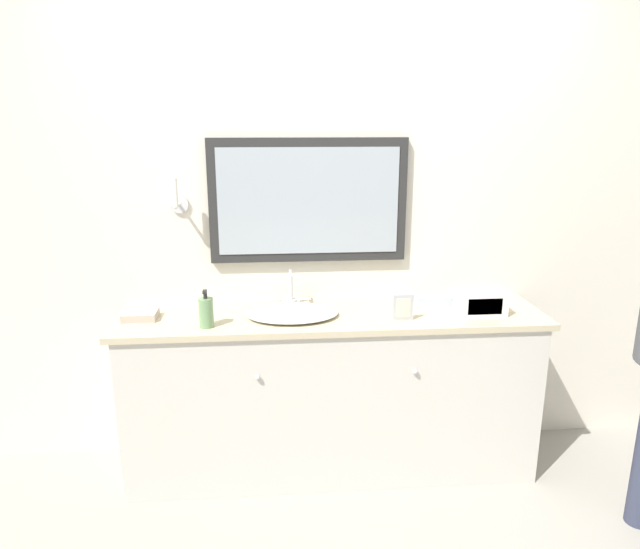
# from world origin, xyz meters

# --- Properties ---
(ground_plane) EXTENTS (14.00, 14.00, 0.00)m
(ground_plane) POSITION_xyz_m (0.00, 0.00, 0.00)
(ground_plane) COLOR #9E998E
(wall_back) EXTENTS (8.00, 0.18, 2.55)m
(wall_back) POSITION_xyz_m (-0.00, 0.55, 1.28)
(wall_back) COLOR silver
(wall_back) RESTS_ON ground_plane
(vanity_counter) EXTENTS (2.08, 0.51, 0.85)m
(vanity_counter) POSITION_xyz_m (0.00, 0.27, 0.43)
(vanity_counter) COLOR beige
(vanity_counter) RESTS_ON ground_plane
(sink_basin) EXTENTS (0.45, 0.36, 0.19)m
(sink_basin) POSITION_xyz_m (-0.20, 0.26, 0.87)
(sink_basin) COLOR white
(sink_basin) RESTS_ON vanity_counter
(soap_bottle) EXTENTS (0.07, 0.07, 0.18)m
(soap_bottle) POSITION_xyz_m (-0.59, 0.14, 0.92)
(soap_bottle) COLOR #709966
(soap_bottle) RESTS_ON vanity_counter
(appliance_box) EXTENTS (0.23, 0.13, 0.12)m
(appliance_box) POSITION_xyz_m (0.72, 0.20, 0.91)
(appliance_box) COLOR white
(appliance_box) RESTS_ON vanity_counter
(picture_frame) EXTENTS (0.10, 0.01, 0.13)m
(picture_frame) POSITION_xyz_m (0.32, 0.15, 0.92)
(picture_frame) COLOR #B2B2B7
(picture_frame) RESTS_ON vanity_counter
(hand_towel_near_sink) EXTENTS (0.16, 0.13, 0.04)m
(hand_towel_near_sink) POSITION_xyz_m (-0.92, 0.27, 0.87)
(hand_towel_near_sink) COLOR #B7A899
(hand_towel_near_sink) RESTS_ON vanity_counter
(hand_towel_far_corner) EXTENTS (0.19, 0.11, 0.05)m
(hand_towel_far_corner) POSITION_xyz_m (0.54, 0.37, 0.88)
(hand_towel_far_corner) COLOR #A8B7C6
(hand_towel_far_corner) RESTS_ON vanity_counter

